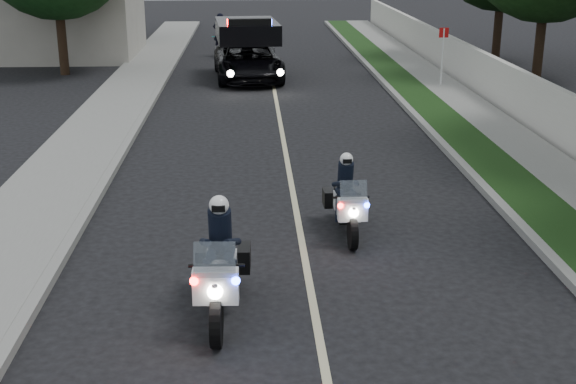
# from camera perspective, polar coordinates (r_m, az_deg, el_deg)

# --- Properties ---
(ground) EXTENTS (120.00, 120.00, 0.00)m
(ground) POSITION_cam_1_polar(r_m,az_deg,el_deg) (11.09, 2.05, -9.28)
(ground) COLOR black
(ground) RESTS_ON ground
(curb_right) EXTENTS (0.20, 60.00, 0.15)m
(curb_right) POSITION_cam_1_polar(r_m,az_deg,el_deg) (21.03, 10.93, 4.09)
(curb_right) COLOR gray
(curb_right) RESTS_ON ground
(grass_verge) EXTENTS (1.20, 60.00, 0.16)m
(grass_verge) POSITION_cam_1_polar(r_m,az_deg,el_deg) (21.20, 12.77, 4.10)
(grass_verge) COLOR #193814
(grass_verge) RESTS_ON ground
(sidewalk_right) EXTENTS (1.40, 60.00, 0.16)m
(sidewalk_right) POSITION_cam_1_polar(r_m,az_deg,el_deg) (21.59, 16.10, 4.08)
(sidewalk_right) COLOR gray
(sidewalk_right) RESTS_ON ground
(property_wall) EXTENTS (0.22, 60.00, 1.50)m
(property_wall) POSITION_cam_1_polar(r_m,az_deg,el_deg) (21.79, 18.76, 5.77)
(property_wall) COLOR beige
(property_wall) RESTS_ON ground
(curb_left) EXTENTS (0.20, 60.00, 0.15)m
(curb_left) POSITION_cam_1_polar(r_m,az_deg,el_deg) (20.67, -11.79, 3.80)
(curb_left) COLOR gray
(curb_left) RESTS_ON ground
(sidewalk_left) EXTENTS (2.00, 60.00, 0.16)m
(sidewalk_left) POSITION_cam_1_polar(r_m,az_deg,el_deg) (20.87, -14.78, 3.72)
(sidewalk_left) COLOR gray
(sidewalk_left) RESTS_ON ground
(lane_marking) EXTENTS (0.12, 50.00, 0.01)m
(lane_marking) POSITION_cam_1_polar(r_m,az_deg,el_deg) (20.46, -0.33, 3.83)
(lane_marking) COLOR #BFB78C
(lane_marking) RESTS_ON ground
(police_moto_left) EXTENTS (0.80, 2.10, 1.77)m
(police_moto_left) POSITION_cam_1_polar(r_m,az_deg,el_deg) (11.19, -5.00, -9.10)
(police_moto_left) COLOR silver
(police_moto_left) RESTS_ON ground
(police_moto_right) EXTENTS (0.67, 1.79, 1.51)m
(police_moto_right) POSITION_cam_1_polar(r_m,az_deg,el_deg) (14.09, 4.34, -3.09)
(police_moto_right) COLOR white
(police_moto_right) RESTS_ON ground
(police_suv) EXTENTS (2.85, 5.46, 2.57)m
(police_suv) POSITION_cam_1_polar(r_m,az_deg,el_deg) (29.77, -2.99, 8.41)
(police_suv) COLOR black
(police_suv) RESTS_ON ground
(bicycle) EXTENTS (0.80, 1.93, 0.99)m
(bicycle) POSITION_cam_1_polar(r_m,az_deg,el_deg) (35.79, -5.04, 10.05)
(bicycle) COLOR black
(bicycle) RESTS_ON ground
(cyclist) EXTENTS (0.64, 0.44, 1.76)m
(cyclist) POSITION_cam_1_polar(r_m,az_deg,el_deg) (35.79, -5.04, 10.05)
(cyclist) COLOR black
(cyclist) RESTS_ON ground
(sign_post) EXTENTS (0.38, 0.38, 2.26)m
(sign_post) POSITION_cam_1_polar(r_m,az_deg,el_deg) (28.29, 11.32, 7.56)
(sign_post) COLOR #A20B23
(sign_post) RESTS_ON ground
(tree_right_d) EXTENTS (6.28, 6.28, 10.05)m
(tree_right_d) POSITION_cam_1_polar(r_m,az_deg,el_deg) (30.91, 18.04, 7.91)
(tree_right_d) COLOR #1A4115
(tree_right_d) RESTS_ON ground
(tree_right_e) EXTENTS (7.61, 7.61, 10.00)m
(tree_right_e) POSITION_cam_1_polar(r_m,az_deg,el_deg) (35.42, 15.22, 9.40)
(tree_right_e) COLOR black
(tree_right_e) RESTS_ON ground
(tree_left_near) EXTENTS (7.41, 7.41, 9.89)m
(tree_left_near) POSITION_cam_1_polar(r_m,az_deg,el_deg) (32.07, -16.32, 8.43)
(tree_left_near) COLOR #153F16
(tree_left_near) RESTS_ON ground
(tree_left_far) EXTENTS (8.56, 8.56, 10.98)m
(tree_left_far) POSITION_cam_1_polar(r_m,az_deg,el_deg) (42.73, -14.27, 10.92)
(tree_left_far) COLOR black
(tree_left_far) RESTS_ON ground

